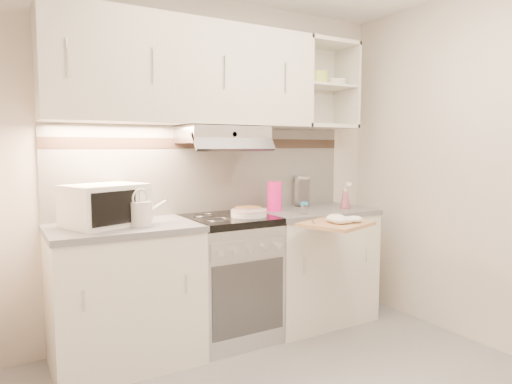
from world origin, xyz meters
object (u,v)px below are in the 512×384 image
Objects in this scene: microwave at (105,205)px; glass_jar at (302,191)px; pink_pitcher at (275,196)px; electric_range at (229,277)px; spray_bottle at (345,198)px; watering_can at (142,212)px; plate_stack at (249,213)px; cutting_board at (336,224)px.

glass_jar is (1.64, 0.17, -0.00)m from microwave.
microwave reaches higher than pink_pitcher.
electric_range is 1.14m from spray_bottle.
pink_pitcher is (1.28, 0.04, -0.02)m from microwave.
electric_range is 0.72m from pink_pitcher.
electric_range is 3.30× the size of watering_can.
glass_jar is (0.67, 0.28, 0.10)m from plate_stack.
watering_can reaches higher than plate_stack.
electric_range reaches higher than cutting_board.
plate_stack is 1.13× the size of spray_bottle.
glass_jar is at bearing 52.39° from cutting_board.
watering_can is at bearing 140.53° from cutting_board.
electric_range is 1.03m from microwave.
microwave reaches higher than electric_range.
spray_bottle is at bearing -20.07° from watering_can.
glass_jar reaches higher than spray_bottle.
pink_pitcher reaches higher than electric_range.
spray_bottle is (0.88, -0.03, 0.06)m from plate_stack.
microwave is at bearing 177.70° from electric_range.
glass_jar reaches higher than plate_stack.
plate_stack is 1.12× the size of pink_pitcher.
watering_can is at bearing -173.24° from electric_range.
pink_pitcher is (1.08, 0.15, 0.03)m from watering_can.
electric_range is 3.93× the size of pink_pitcher.
pink_pitcher is at bearing -160.05° from glass_jar.
microwave is 2.03× the size of watering_can.
spray_bottle reaches higher than cutting_board.
microwave reaches higher than watering_can.
spray_bottle is at bearing -6.32° from electric_range.
electric_range is at bearing -23.26° from microwave.
electric_range is 1.00m from glass_jar.
glass_jar is 1.10× the size of spray_bottle.
cutting_board is at bearing -42.55° from microwave.
plate_stack is (0.77, -0.01, -0.06)m from watering_can.
electric_range is 0.50m from plate_stack.
microwave is 0.98m from plate_stack.
cutting_board is (1.40, -0.55, -0.16)m from microwave.
microwave is 0.23m from watering_can.
watering_can reaches higher than cutting_board.
electric_range is 3.58× the size of glass_jar.
microwave is at bearing 139.16° from cutting_board.
spray_bottle is at bearing -1.78° from plate_stack.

